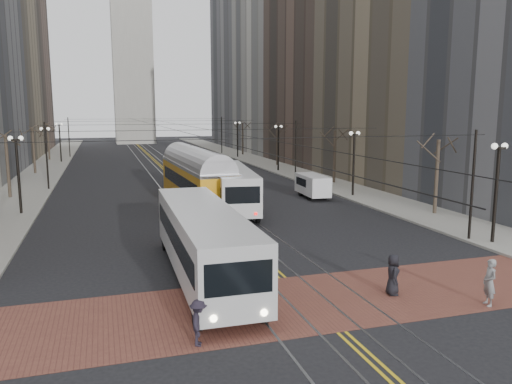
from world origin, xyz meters
TOP-DOWN VIEW (x-y plane):
  - ground at (0.00, 0.00)m, footprint 260.00×260.00m
  - sidewalk_left at (-15.00, 45.00)m, footprint 5.00×140.00m
  - sidewalk_right at (15.00, 45.00)m, footprint 5.00×140.00m
  - crosswalk_band at (0.00, -4.00)m, footprint 25.00×6.00m
  - streetcar_rails at (0.00, 45.00)m, footprint 4.80×130.00m
  - centre_lines at (0.00, 45.00)m, footprint 0.42×130.00m
  - building_right_mid at (25.50, 46.00)m, footprint 16.00×20.00m
  - building_right_midfar at (27.50, 66.00)m, footprint 20.00×20.00m
  - building_right_far at (25.50, 86.00)m, footprint 16.00×20.00m
  - lamp_posts at (-0.00, 28.75)m, footprint 27.60×57.20m
  - street_trees at (0.00, 35.25)m, footprint 31.68×53.28m
  - trolley_wires at (0.00, 34.83)m, footprint 25.96×120.00m
  - transit_bus at (-3.50, 0.00)m, footprint 2.92×13.14m
  - streetcar at (-0.50, 18.28)m, footprint 3.51×15.52m
  - rear_bus at (1.80, 15.57)m, footprint 4.32×12.74m
  - cargo_van at (10.00, 18.55)m, footprint 1.99×4.69m
  - sedan_grey at (7.02, 32.07)m, footprint 2.00×4.27m
  - sedan_silver at (6.30, 33.74)m, footprint 1.79×5.10m
  - pedestrian_a at (3.69, -4.34)m, footprint 0.81×0.99m
  - pedestrian_b at (6.70, -6.50)m, footprint 0.59×0.77m
  - pedestrian_d at (-4.96, -6.50)m, footprint 0.82×1.13m

SIDE VIEW (x-z plane):
  - ground at x=0.00m, z-range 0.00..0.00m
  - streetcar_rails at x=0.00m, z-range 0.00..0.01m
  - crosswalk_band at x=0.00m, z-range 0.00..0.01m
  - centre_lines at x=0.00m, z-range 0.01..0.01m
  - sidewalk_left at x=-15.00m, z-range 0.00..0.15m
  - sidewalk_right at x=15.00m, z-range 0.00..0.15m
  - sedan_grey at x=7.02m, z-range 0.00..1.41m
  - pedestrian_d at x=-4.96m, z-range 0.01..1.58m
  - sedan_silver at x=6.30m, z-range 0.00..1.68m
  - pedestrian_a at x=3.69m, z-range 0.01..1.75m
  - pedestrian_b at x=6.70m, z-range 0.01..1.90m
  - cargo_van at x=10.00m, z-range 0.00..2.04m
  - rear_bus at x=1.80m, z-range 0.00..3.26m
  - transit_bus at x=-3.50m, z-range 0.00..3.28m
  - streetcar at x=-0.50m, z-range 0.00..3.63m
  - street_trees at x=0.00m, z-range 0.00..5.60m
  - lamp_posts at x=0.00m, z-range 0.00..5.60m
  - trolley_wires at x=0.00m, z-range 0.47..7.07m
  - building_right_mid at x=25.50m, z-range 0.00..34.00m
  - building_right_far at x=25.50m, z-range 0.00..40.00m
  - building_right_midfar at x=27.50m, z-range 0.00..52.00m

